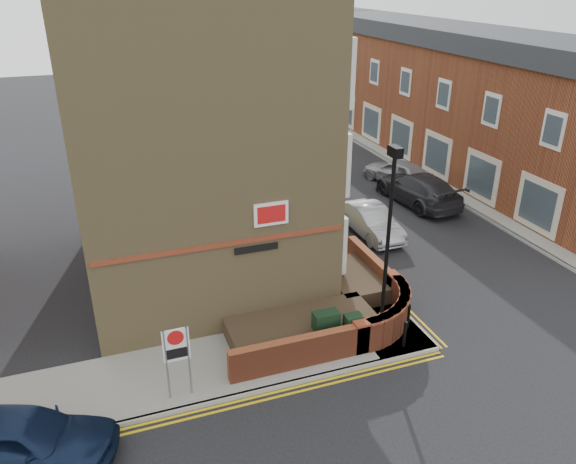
{
  "coord_description": "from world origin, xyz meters",
  "views": [
    {
      "loc": [
        -6.33,
        -12.04,
        10.82
      ],
      "look_at": [
        -0.58,
        4.0,
        2.91
      ],
      "focal_mm": 35.0,
      "sensor_mm": 36.0,
      "label": 1
    }
  ],
  "objects_px": {
    "zone_sign": "(177,350)",
    "navy_hatchback": "(22,439)",
    "lamppost": "(387,246)",
    "utility_cabinet_large": "(326,329)",
    "silver_car_near": "(371,221)"
  },
  "relations": [
    {
      "from": "lamppost",
      "to": "zone_sign",
      "type": "height_order",
      "value": "lamppost"
    },
    {
      "from": "utility_cabinet_large",
      "to": "zone_sign",
      "type": "height_order",
      "value": "zone_sign"
    },
    {
      "from": "navy_hatchback",
      "to": "silver_car_near",
      "type": "height_order",
      "value": "navy_hatchback"
    },
    {
      "from": "zone_sign",
      "to": "navy_hatchback",
      "type": "height_order",
      "value": "zone_sign"
    },
    {
      "from": "utility_cabinet_large",
      "to": "navy_hatchback",
      "type": "height_order",
      "value": "navy_hatchback"
    },
    {
      "from": "utility_cabinet_large",
      "to": "silver_car_near",
      "type": "xyz_separation_m",
      "value": [
        5.26,
        7.07,
        -0.06
      ]
    },
    {
      "from": "silver_car_near",
      "to": "navy_hatchback",
      "type": "bearing_deg",
      "value": -148.6
    },
    {
      "from": "lamppost",
      "to": "navy_hatchback",
      "type": "height_order",
      "value": "lamppost"
    },
    {
      "from": "silver_car_near",
      "to": "lamppost",
      "type": "bearing_deg",
      "value": -116.33
    },
    {
      "from": "lamppost",
      "to": "silver_car_near",
      "type": "height_order",
      "value": "lamppost"
    },
    {
      "from": "zone_sign",
      "to": "lamppost",
      "type": "bearing_deg",
      "value": 6.07
    },
    {
      "from": "utility_cabinet_large",
      "to": "lamppost",
      "type": "bearing_deg",
      "value": -3.01
    },
    {
      "from": "navy_hatchback",
      "to": "silver_car_near",
      "type": "xyz_separation_m",
      "value": [
        13.86,
        8.87,
        -0.09
      ]
    },
    {
      "from": "lamppost",
      "to": "zone_sign",
      "type": "xyz_separation_m",
      "value": [
        -6.6,
        -0.7,
        -1.7
      ]
    },
    {
      "from": "utility_cabinet_large",
      "to": "zone_sign",
      "type": "relative_size",
      "value": 0.55
    }
  ]
}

